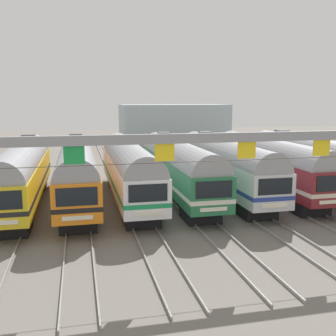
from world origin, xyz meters
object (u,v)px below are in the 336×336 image
(commuter_train_yellow, at_px, (22,172))
(catenary_gantry, at_px, (246,154))
(commuter_train_white, at_px, (128,168))
(commuter_train_green, at_px, (177,166))
(commuter_train_orange, at_px, (77,170))
(commuter_train_blue, at_px, (309,161))
(commuter_train_maroon, at_px, (268,162))
(commuter_train_silver, at_px, (224,164))

(commuter_train_yellow, relative_size, catenary_gantry, 0.62)
(commuter_train_white, xyz_separation_m, commuter_train_green, (4.01, 0.00, 0.00))
(commuter_train_orange, bearing_deg, commuter_train_blue, 0.00)
(commuter_train_orange, height_order, commuter_train_maroon, commuter_train_orange)
(commuter_train_maroon, distance_m, commuter_train_blue, 4.01)
(commuter_train_green, relative_size, commuter_train_blue, 1.00)
(catenary_gantry, bearing_deg, commuter_train_blue, 48.30)
(commuter_train_green, relative_size, commuter_train_silver, 1.00)
(commuter_train_orange, distance_m, commuter_train_white, 4.01)
(commuter_train_maroon, relative_size, catenary_gantry, 0.62)
(commuter_train_green, height_order, catenary_gantry, catenary_gantry)
(commuter_train_silver, bearing_deg, commuter_train_maroon, -0.06)
(commuter_train_maroon, bearing_deg, commuter_train_green, 179.97)
(commuter_train_orange, height_order, catenary_gantry, catenary_gantry)
(commuter_train_white, relative_size, commuter_train_blue, 1.00)
(commuter_train_orange, xyz_separation_m, commuter_train_white, (4.01, -0.00, -0.00))
(commuter_train_orange, relative_size, commuter_train_white, 1.00)
(commuter_train_green, relative_size, catenary_gantry, 0.62)
(commuter_train_green, xyz_separation_m, commuter_train_maroon, (8.02, -0.00, -0.00))
(commuter_train_green, bearing_deg, commuter_train_blue, 0.00)
(commuter_train_blue, bearing_deg, commuter_train_silver, 180.00)
(commuter_train_maroon, height_order, catenary_gantry, catenary_gantry)
(commuter_train_green, bearing_deg, commuter_train_maroon, -0.03)
(commuter_train_blue, bearing_deg, commuter_train_yellow, 180.00)
(commuter_train_silver, distance_m, commuter_train_blue, 8.02)
(commuter_train_green, bearing_deg, commuter_train_silver, 0.00)
(commuter_train_yellow, height_order, commuter_train_blue, same)
(commuter_train_green, height_order, commuter_train_maroon, commuter_train_green)
(commuter_train_silver, xyz_separation_m, commuter_train_maroon, (4.01, -0.00, -0.00))
(commuter_train_orange, bearing_deg, commuter_train_white, -0.06)
(catenary_gantry, bearing_deg, commuter_train_white, 106.55)
(commuter_train_silver, distance_m, commuter_train_maroon, 4.01)
(commuter_train_silver, bearing_deg, commuter_train_yellow, 180.00)
(commuter_train_green, bearing_deg, commuter_train_orange, 180.00)
(commuter_train_yellow, distance_m, commuter_train_green, 12.03)
(commuter_train_white, height_order, catenary_gantry, catenary_gantry)
(commuter_train_maroon, distance_m, catenary_gantry, 15.93)
(commuter_train_yellow, distance_m, commuter_train_blue, 24.06)
(commuter_train_silver, bearing_deg, commuter_train_blue, 0.00)
(commuter_train_white, bearing_deg, commuter_train_blue, 0.02)
(commuter_train_white, distance_m, commuter_train_green, 4.01)
(commuter_train_white, height_order, commuter_train_blue, commuter_train_blue)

